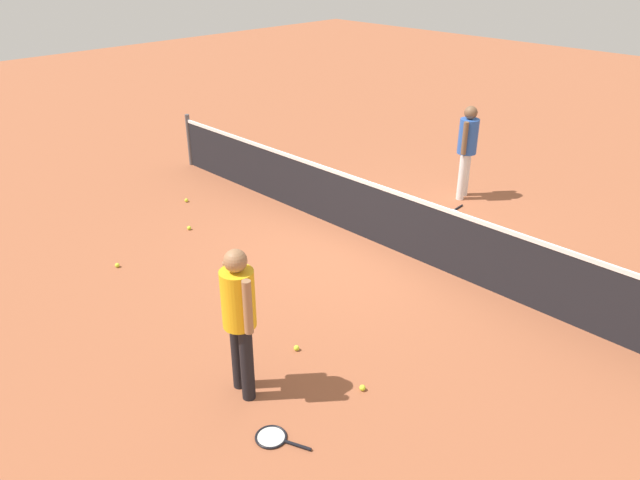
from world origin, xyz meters
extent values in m
plane|color=#9E5638|center=(0.00, 0.00, 0.00)|extent=(40.00, 40.00, 0.00)
cylinder|color=#4C4C51|center=(-5.00, 0.00, 0.54)|extent=(0.09, 0.09, 1.07)
cube|color=black|center=(0.00, 0.00, 0.46)|extent=(10.00, 0.02, 0.91)
cube|color=white|center=(0.00, 0.00, 0.94)|extent=(10.00, 0.04, 0.06)
cylinder|color=black|center=(1.53, -3.70, 0.42)|extent=(0.17, 0.17, 0.85)
cylinder|color=black|center=(1.31, -3.65, 0.42)|extent=(0.17, 0.17, 0.85)
cylinder|color=yellow|center=(1.42, -3.67, 1.16)|extent=(0.41, 0.41, 0.62)
cylinder|color=#9E704C|center=(1.63, -3.72, 1.18)|extent=(0.11, 0.11, 0.58)
cylinder|color=#9E704C|center=(1.21, -3.63, 1.18)|extent=(0.11, 0.11, 0.58)
sphere|color=#9E704C|center=(1.42, -3.67, 1.58)|extent=(0.27, 0.27, 0.23)
cylinder|color=white|center=(0.06, 2.43, 0.42)|extent=(0.17, 0.17, 0.85)
cylinder|color=white|center=(-0.01, 2.64, 0.42)|extent=(0.17, 0.17, 0.85)
cylinder|color=#2D59B2|center=(0.03, 2.54, 1.16)|extent=(0.42, 0.42, 0.62)
cylinder|color=brown|center=(0.09, 2.33, 1.18)|extent=(0.11, 0.11, 0.58)
cylinder|color=brown|center=(-0.04, 2.74, 1.18)|extent=(0.11, 0.11, 0.58)
sphere|color=brown|center=(0.03, 2.54, 1.58)|extent=(0.29, 0.29, 0.23)
torus|color=black|center=(2.13, -3.91, 0.01)|extent=(0.41, 0.41, 0.02)
cylinder|color=silver|center=(2.13, -3.91, 0.01)|extent=(0.35, 0.35, 0.00)
cylinder|color=black|center=(2.39, -3.80, 0.02)|extent=(0.27, 0.14, 0.03)
torus|color=white|center=(0.31, 1.76, 0.01)|extent=(0.34, 0.34, 0.02)
cylinder|color=silver|center=(0.31, 1.76, 0.01)|extent=(0.29, 0.29, 0.00)
cylinder|color=black|center=(0.29, 2.05, 0.02)|extent=(0.05, 0.28, 0.03)
sphere|color=#C6E033|center=(-2.02, -3.31, 0.03)|extent=(0.07, 0.07, 0.07)
sphere|color=#C6E033|center=(0.48, -3.06, 0.03)|extent=(0.07, 0.07, 0.07)
sphere|color=#C6E033|center=(-3.36, -1.22, 0.03)|extent=(0.07, 0.07, 0.07)
sphere|color=#C6E033|center=(2.30, -2.77, 0.03)|extent=(0.07, 0.07, 0.07)
sphere|color=#C6E033|center=(1.29, -2.80, 0.03)|extent=(0.07, 0.07, 0.07)
sphere|color=#C6E033|center=(-2.34, -1.85, 0.03)|extent=(0.07, 0.07, 0.07)
camera|label=1|loc=(5.58, -6.66, 4.36)|focal=34.14mm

